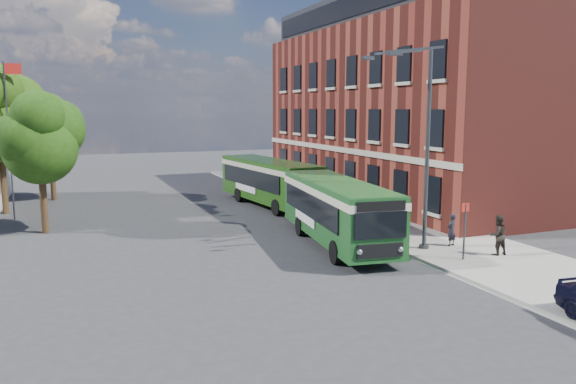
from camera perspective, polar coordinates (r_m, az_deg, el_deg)
name	(u,v)px	position (r m, az deg, el deg)	size (l,w,h in m)	color
ground	(301,252)	(25.41, 1.30, -6.10)	(120.00, 120.00, 0.00)	#2C2B2E
pavement	(353,210)	(35.43, 6.60, -1.84)	(6.00, 48.00, 0.15)	gray
kerb_line	(308,215)	(34.11, 2.09, -2.31)	(0.12, 48.00, 0.01)	beige
brick_office	(414,100)	(41.94, 12.63, 9.08)	(12.10, 26.00, 14.20)	maroon
flagpole	(9,134)	(35.72, -26.45, 5.27)	(0.95, 0.10, 9.00)	#36383B
street_lamp	(421,146)	(25.27, 13.33, 4.61)	(2.96, 2.38, 9.00)	#36383B
bus_stop_sign	(465,227)	(24.43, 17.50, -3.46)	(0.35, 0.08, 2.52)	#36383B
bus_front	(337,206)	(26.48, 5.00, -1.47)	(3.85, 10.40, 3.02)	#1C5520
bus_rear	(269,178)	(36.98, -1.90, 1.40)	(3.66, 10.70, 3.02)	#1F4C11
pedestrian_a	(451,230)	(26.78, 16.27, -3.71)	(0.55, 0.36, 1.50)	black
pedestrian_b	(498,235)	(25.75, 20.52, -4.12)	(0.84, 0.66, 1.74)	black
tree_left	(41,137)	(31.09, -23.83, 5.11)	(4.33, 4.11, 7.31)	#3C2716
tree_mid	(0,113)	(38.01, -27.23, 7.13)	(5.33, 5.07, 9.00)	#3C2716
tree_right	(51,128)	(42.32, -22.98, 5.99)	(4.40, 4.18, 7.42)	#3C2716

